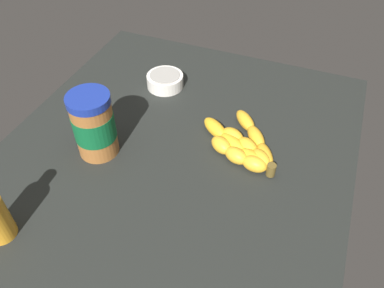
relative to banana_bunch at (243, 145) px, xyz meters
The scene contains 4 objects.
ground_plane 17.10cm from the banana_bunch, 61.39° to the right, with size 96.22×79.77×4.78cm, color black.
banana_bunch is the anchor object (origin of this frame).
peanut_butter_jar 33.79cm from the banana_bunch, 68.78° to the right, with size 9.35×9.35×15.66cm.
small_bowl 31.88cm from the banana_bunch, 121.44° to the right, with size 10.07×10.07×3.77cm.
Camera 1 is at (55.00, 26.87, 63.78)cm, focal length 36.07 mm.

